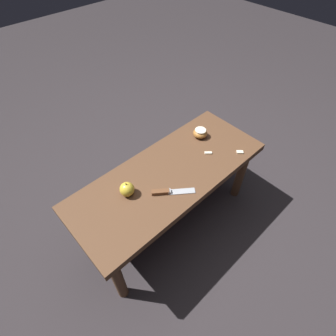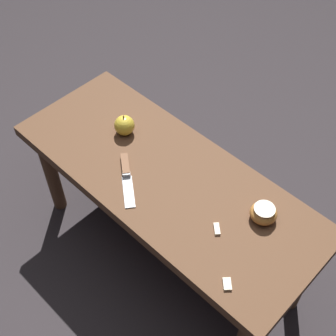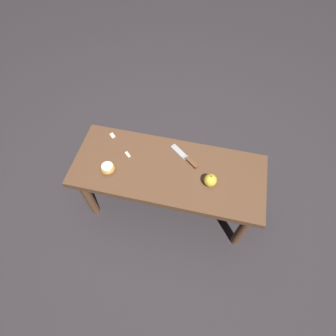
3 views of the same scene
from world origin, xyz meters
The scene contains 7 objects.
ground_plane centered at (0.00, 0.00, 0.00)m, with size 8.00×8.00×0.00m, color #2D282B.
wooden_bench centered at (0.00, 0.00, 0.40)m, with size 1.09×0.44×0.47m.
knife centered at (0.10, 0.09, 0.48)m, with size 0.18×0.15×0.02m.
apple_whole centered at (0.24, -0.04, 0.51)m, with size 0.07×0.07×0.08m.
apple_cut centered at (-0.32, -0.08, 0.50)m, with size 0.08×0.08×0.05m.
apple_slice_near_knife centered at (-0.25, 0.04, 0.48)m, with size 0.04×0.04×0.01m.
apple_slice_center centered at (-0.39, 0.16, 0.48)m, with size 0.04×0.04×0.01m.
Camera 1 is at (0.60, 0.64, 1.50)m, focal length 28.00 mm.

